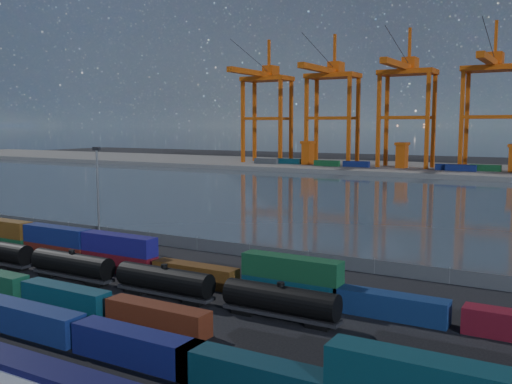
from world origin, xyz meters
The scene contains 12 objects.
ground centered at (0.00, 0.00, 0.00)m, with size 700.00×700.00×0.00m, color black.
harbor_water centered at (0.00, 105.00, 0.01)m, with size 700.00×700.00×0.00m, color #333F49.
far_quay centered at (0.00, 210.00, 1.00)m, with size 700.00×70.00×2.00m, color #514F4C.
container_row_south centered at (10.14, -10.94, 1.86)m, with size 141.27×2.62×5.59m.
container_row_mid centered at (-4.21, -3.71, 1.92)m, with size 141.27×2.41×5.13m.
container_row_north centered at (-12.01, 11.38, 2.01)m, with size 140.77×2.47×5.25m.
tanker_string centered at (-21.25, 4.94, 2.04)m, with size 90.73×2.84×4.07m.
waterfront_fence centered at (0.00, 28.00, 1.00)m, with size 160.12×0.12×2.20m.
yard_light_mast centered at (-30.00, 26.00, 9.30)m, with size 1.60×0.40×16.60m.
gantry_cranes centered at (-7.50, 203.34, 38.41)m, with size 199.10×46.28×62.67m.
quay_containers centered at (-11.00, 195.46, 3.30)m, with size 172.58×10.99×2.60m.
straddle_carriers centered at (-2.50, 200.00, 7.82)m, with size 140.00×7.00×11.10m.
Camera 1 is at (44.29, -46.46, 20.29)m, focal length 40.00 mm.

